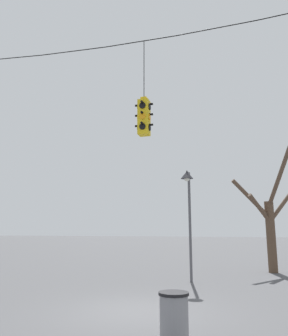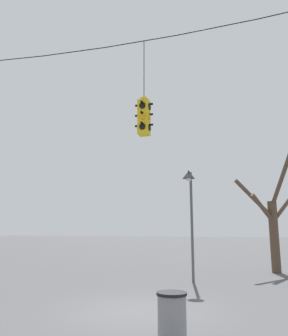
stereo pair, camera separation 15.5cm
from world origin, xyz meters
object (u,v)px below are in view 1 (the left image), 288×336
(bare_tree, at_px, (271,221))
(trash_bin, at_px, (174,318))
(traffic_light_near_right_pole, at_px, (144,117))
(street_lamp, at_px, (188,194))

(bare_tree, xyz_separation_m, trash_bin, (-3.08, -12.23, -2.24))
(traffic_light_near_right_pole, distance_m, trash_bin, 5.95)
(traffic_light_near_right_pole, relative_size, bare_tree, 0.50)
(trash_bin, bearing_deg, bare_tree, 75.84)
(street_lamp, bearing_deg, traffic_light_near_right_pole, -96.57)
(street_lamp, relative_size, trash_bin, 4.89)
(street_lamp, height_order, trash_bin, street_lamp)
(traffic_light_near_right_pole, height_order, trash_bin, traffic_light_near_right_pole)
(traffic_light_near_right_pole, bearing_deg, bare_tree, 65.70)
(traffic_light_near_right_pole, height_order, bare_tree, traffic_light_near_right_pole)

